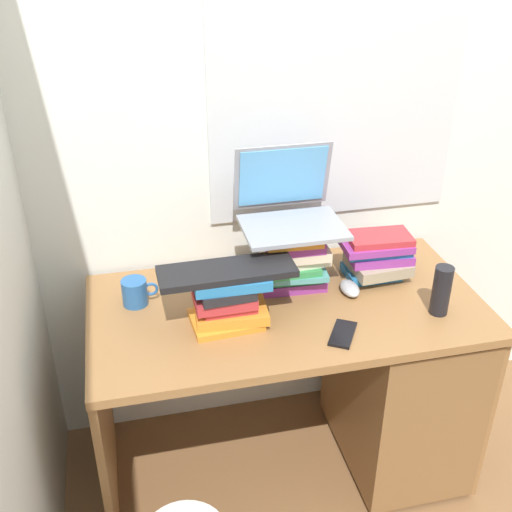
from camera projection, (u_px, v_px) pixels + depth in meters
name	position (u px, v px, depth m)	size (l,w,h in m)	color
ground_plane	(282.00, 461.00, 2.45)	(6.00, 6.00, 0.00)	brown
wall_back	(262.00, 104.00, 2.14)	(6.00, 0.06, 2.60)	silver
desk	(373.00, 373.00, 2.30)	(1.30, 0.67, 0.73)	olive
book_stack_tall	(292.00, 258.00, 2.13)	(0.24, 0.21, 0.22)	#8C338C
book_stack_keyboard_riser	(228.00, 299.00, 1.97)	(0.25, 0.19, 0.17)	orange
book_stack_side	(376.00, 255.00, 2.21)	(0.25, 0.20, 0.17)	#2672B2
laptop	(289.00, 206.00, 2.10)	(0.33, 0.29, 0.25)	gray
keyboard	(227.00, 271.00, 1.92)	(0.42, 0.14, 0.02)	black
computer_mouse	(350.00, 288.00, 2.15)	(0.06, 0.10, 0.04)	#A5A8AD
mug	(135.00, 292.00, 2.07)	(0.12, 0.08, 0.09)	#265999
water_bottle	(441.00, 290.00, 2.01)	(0.06, 0.06, 0.17)	black
cell_phone	(343.00, 334.00, 1.94)	(0.07, 0.14, 0.01)	black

